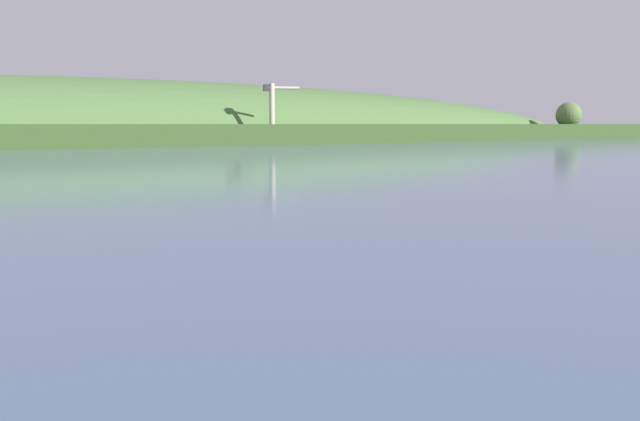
# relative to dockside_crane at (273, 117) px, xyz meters

# --- Properties ---
(far_shoreline_hill) EXTENTS (513.47, 78.13, 38.43)m
(far_shoreline_hill) POSITION_rel_dockside_crane_xyz_m (-36.32, 34.05, -7.40)
(far_shoreline_hill) COLOR #314A21
(far_shoreline_hill) RESTS_ON ground
(dockside_crane) EXTENTS (9.92, 5.27, 17.07)m
(dockside_crane) POSITION_rel_dockside_crane_xyz_m (0.00, 0.00, 0.00)
(dockside_crane) COLOR #4C4C51
(dockside_crane) RESTS_ON ground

